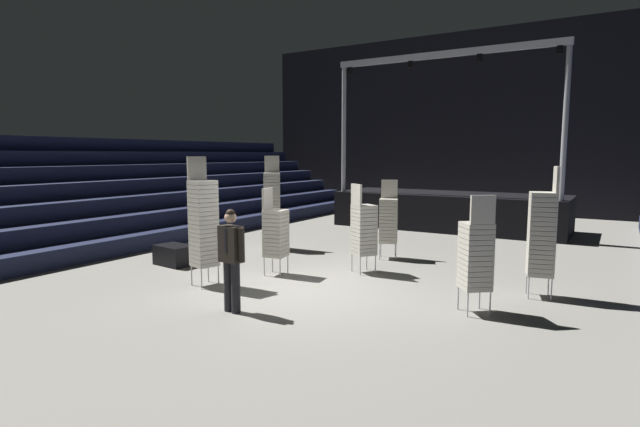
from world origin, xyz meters
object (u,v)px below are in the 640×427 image
chair_stack_rear_right (272,203)px  chair_stack_front_left (542,233)px  chair_stack_mid_right (364,228)px  equipment_road_case (175,255)px  stage_riser (449,208)px  chair_stack_front_right (203,222)px  chair_stack_mid_centre (388,219)px  chair_stack_rear_left (476,254)px  man_with_tie (231,254)px  chair_stack_mid_left (275,232)px

chair_stack_rear_right → chair_stack_front_left: bearing=135.3°
chair_stack_mid_right → equipment_road_case: chair_stack_mid_right is taller
stage_riser → chair_stack_rear_right: bearing=-116.0°
chair_stack_front_right → chair_stack_mid_centre: bearing=168.9°
stage_riser → chair_stack_front_right: size_ratio=3.03×
stage_riser → chair_stack_rear_left: stage_riser is taller
chair_stack_mid_centre → chair_stack_rear_left: size_ratio=1.00×
man_with_tie → chair_stack_rear_left: size_ratio=0.87×
chair_stack_front_right → chair_stack_mid_left: bearing=170.0°
chair_stack_mid_left → chair_stack_front_left: bearing=93.1°
chair_stack_front_right → chair_stack_rear_left: chair_stack_front_right is taller
chair_stack_front_left → chair_stack_rear_left: chair_stack_front_left is taller
chair_stack_mid_right → man_with_tie: bearing=-65.9°
chair_stack_rear_left → chair_stack_mid_right: bearing=111.9°
man_with_tie → equipment_road_case: (-3.51, 1.97, -0.74)m
chair_stack_mid_right → chair_stack_mid_centre: (-0.13, 1.67, 0.00)m
chair_stack_rear_left → man_with_tie: bearing=171.8°
man_with_tie → chair_stack_mid_centre: bearing=-88.5°
chair_stack_mid_left → chair_stack_mid_right: chair_stack_mid_right is taller
stage_riser → chair_stack_mid_left: (-1.21, -8.62, 0.24)m
man_with_tie → chair_stack_mid_centre: size_ratio=0.87×
chair_stack_rear_right → chair_stack_mid_left: bearing=93.3°
chair_stack_mid_right → equipment_road_case: 4.52m
stage_riser → chair_stack_front_left: stage_riser is taller
chair_stack_mid_left → chair_stack_mid_centre: (1.41, 2.83, 0.04)m
man_with_tie → chair_stack_rear_left: (3.44, 2.03, 0.01)m
man_with_tie → chair_stack_mid_right: (0.63, 3.61, 0.01)m
chair_stack_mid_right → chair_stack_mid_centre: bearing=128.6°
stage_riser → chair_stack_rear_left: size_ratio=3.95×
chair_stack_front_left → chair_stack_mid_centre: (-3.73, 1.70, -0.21)m
man_with_tie → chair_stack_front_right: bearing=-25.1°
equipment_road_case → chair_stack_mid_right: bearing=21.6°
chair_stack_mid_right → chair_stack_rear_left: bearing=4.7°
stage_riser → chair_stack_front_left: size_ratio=3.24×
chair_stack_front_right → equipment_road_case: size_ratio=2.84×
chair_stack_front_left → chair_stack_rear_left: 1.75m
chair_stack_front_left → chair_stack_rear_left: bearing=139.0°
man_with_tie → equipment_road_case: bearing=-22.3°
chair_stack_mid_left → stage_riser: bearing=162.6°
chair_stack_front_left → chair_stack_front_right: (-5.81, -2.59, 0.08)m
chair_stack_front_right → equipment_road_case: 2.41m
stage_riser → equipment_road_case: size_ratio=8.62×
chair_stack_front_left → equipment_road_case: bearing=87.6°
stage_riser → chair_stack_rear_right: (-3.06, -6.27, 0.58)m
stage_riser → chair_stack_front_left: bearing=-62.4°
stage_riser → equipment_road_case: (-3.82, -9.10, -0.47)m
chair_stack_front_left → equipment_road_case: 7.96m
chair_stack_mid_centre → equipment_road_case: size_ratio=2.18×
man_with_tie → chair_stack_front_left: 5.55m
stage_riser → man_with_tie: size_ratio=4.51×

